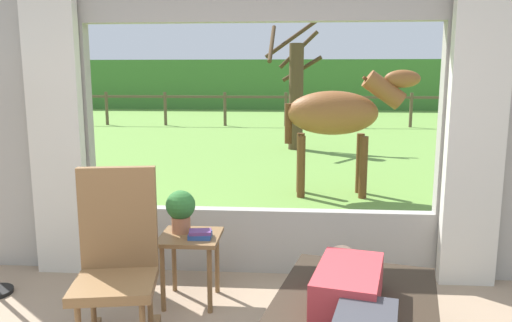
{
  "coord_description": "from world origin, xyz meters",
  "views": [
    {
      "loc": [
        0.28,
        -1.82,
        1.69
      ],
      "look_at": [
        0.0,
        1.8,
        1.05
      ],
      "focal_mm": 34.65,
      "sensor_mm": 36.0,
      "label": 1
    }
  ],
  "objects_px": {
    "book_stack": "(200,234)",
    "pasture_tree": "(295,90)",
    "side_table": "(190,247)",
    "reclining_person": "(352,304)",
    "rocking_chair": "(117,261)",
    "horse": "(339,114)",
    "potted_plant": "(181,209)"
  },
  "relations": [
    {
      "from": "side_table",
      "to": "potted_plant",
      "type": "relative_size",
      "value": 1.63
    },
    {
      "from": "side_table",
      "to": "book_stack",
      "type": "bearing_deg",
      "value": -35.37
    },
    {
      "from": "side_table",
      "to": "horse",
      "type": "bearing_deg",
      "value": 68.08
    },
    {
      "from": "reclining_person",
      "to": "side_table",
      "type": "xyz_separation_m",
      "value": [
        -1.07,
        1.03,
        -0.1
      ]
    },
    {
      "from": "side_table",
      "to": "potted_plant",
      "type": "height_order",
      "value": "potted_plant"
    },
    {
      "from": "rocking_chair",
      "to": "potted_plant",
      "type": "distance_m",
      "value": 0.73
    },
    {
      "from": "book_stack",
      "to": "pasture_tree",
      "type": "bearing_deg",
      "value": 85.05
    },
    {
      "from": "reclining_person",
      "to": "potted_plant",
      "type": "xyz_separation_m",
      "value": [
        -1.15,
        1.09,
        0.18
      ]
    },
    {
      "from": "horse",
      "to": "rocking_chair",
      "type": "bearing_deg",
      "value": -23.84
    },
    {
      "from": "side_table",
      "to": "horse",
      "type": "relative_size",
      "value": 0.29
    },
    {
      "from": "side_table",
      "to": "potted_plant",
      "type": "distance_m",
      "value": 0.29
    },
    {
      "from": "reclining_person",
      "to": "horse",
      "type": "bearing_deg",
      "value": 99.31
    },
    {
      "from": "book_stack",
      "to": "horse",
      "type": "distance_m",
      "value": 3.71
    },
    {
      "from": "reclining_person",
      "to": "potted_plant",
      "type": "height_order",
      "value": "potted_plant"
    },
    {
      "from": "horse",
      "to": "potted_plant",
      "type": "bearing_deg",
      "value": -24.36
    },
    {
      "from": "reclining_person",
      "to": "horse",
      "type": "distance_m",
      "value": 4.46
    },
    {
      "from": "rocking_chair",
      "to": "side_table",
      "type": "bearing_deg",
      "value": 51.81
    },
    {
      "from": "reclining_person",
      "to": "rocking_chair",
      "type": "distance_m",
      "value": 1.46
    },
    {
      "from": "horse",
      "to": "pasture_tree",
      "type": "bearing_deg",
      "value": -173.12
    },
    {
      "from": "book_stack",
      "to": "horse",
      "type": "bearing_deg",
      "value": 69.7
    },
    {
      "from": "reclining_person",
      "to": "potted_plant",
      "type": "distance_m",
      "value": 1.59
    },
    {
      "from": "potted_plant",
      "to": "book_stack",
      "type": "bearing_deg",
      "value": -36.1
    },
    {
      "from": "horse",
      "to": "pasture_tree",
      "type": "distance_m",
      "value": 4.4
    },
    {
      "from": "side_table",
      "to": "horse",
      "type": "xyz_separation_m",
      "value": [
        1.36,
        3.37,
        0.73
      ]
    },
    {
      "from": "rocking_chair",
      "to": "horse",
      "type": "distance_m",
      "value": 4.37
    },
    {
      "from": "rocking_chair",
      "to": "potted_plant",
      "type": "relative_size",
      "value": 3.5
    },
    {
      "from": "potted_plant",
      "to": "pasture_tree",
      "type": "height_order",
      "value": "pasture_tree"
    },
    {
      "from": "book_stack",
      "to": "side_table",
      "type": "bearing_deg",
      "value": 144.63
    },
    {
      "from": "reclining_person",
      "to": "horse",
      "type": "xyz_separation_m",
      "value": [
        0.29,
        4.41,
        0.63
      ]
    },
    {
      "from": "rocking_chair",
      "to": "horse",
      "type": "xyz_separation_m",
      "value": [
        1.69,
        3.99,
        0.61
      ]
    },
    {
      "from": "reclining_person",
      "to": "pasture_tree",
      "type": "distance_m",
      "value": 8.81
    },
    {
      "from": "rocking_chair",
      "to": "pasture_tree",
      "type": "height_order",
      "value": "pasture_tree"
    }
  ]
}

